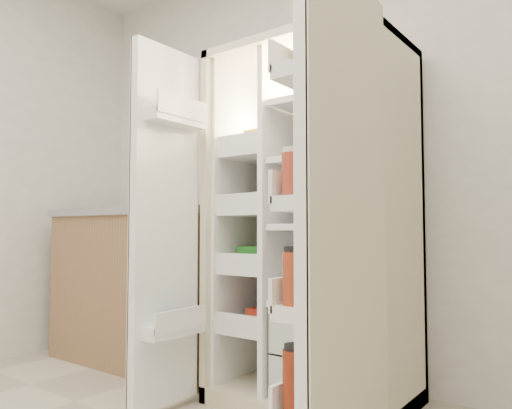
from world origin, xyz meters
The scene contains 5 objects.
wall_back centered at (0.00, 2.00, 1.35)m, with size 4.00×0.02×2.70m, color white.
refrigerator centered at (0.11, 1.65, 0.74)m, with size 0.92×0.70×1.80m.
freezer_door centered at (-0.41, 1.05, 0.89)m, with size 0.15×0.40×1.72m.
fridge_door centered at (0.57, 0.96, 0.87)m, with size 0.17×0.58×1.72m.
kitchen_counter centered at (-1.15, 1.63, 0.50)m, with size 1.38×0.74×1.00m.
Camera 1 is at (1.35, -0.56, 0.86)m, focal length 34.00 mm.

